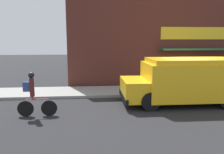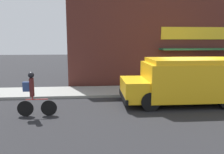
% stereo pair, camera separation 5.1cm
% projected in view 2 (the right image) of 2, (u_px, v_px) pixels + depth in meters
% --- Properties ---
extents(ground_plane, '(70.00, 70.00, 0.00)m').
position_uv_depth(ground_plane, '(187.00, 96.00, 11.41)').
color(ground_plane, '#232326').
extents(sidewalk, '(28.00, 2.30, 0.14)m').
position_uv_depth(sidewalk, '(178.00, 90.00, 12.53)').
color(sidewalk, gray).
rests_on(sidewalk, ground_plane).
extents(storefront, '(12.75, 1.09, 5.34)m').
position_uv_depth(storefront, '(172.00, 44.00, 13.53)').
color(storefront, '#4C231E').
rests_on(storefront, ground_plane).
extents(school_bus, '(5.41, 2.74, 2.07)m').
position_uv_depth(school_bus, '(186.00, 80.00, 9.93)').
color(school_bus, yellow).
rests_on(school_bus, ground_plane).
extents(cyclist, '(1.49, 0.22, 1.71)m').
position_uv_depth(cyclist, '(33.00, 94.00, 8.25)').
color(cyclist, black).
rests_on(cyclist, ground_plane).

